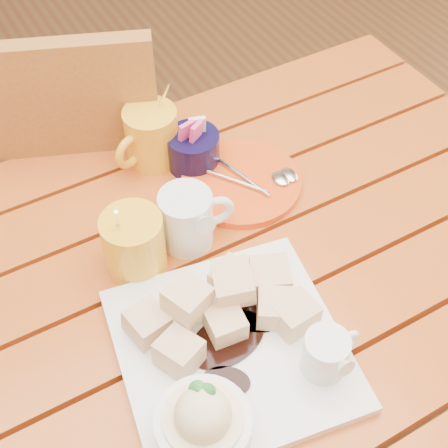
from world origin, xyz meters
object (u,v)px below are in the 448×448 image
coffee_mug_right (136,242)px  chair_far (57,191)px  table (205,336)px  dessert_plate (229,358)px  coffee_mug_left (150,136)px  orange_saucer (242,182)px

coffee_mug_right → chair_far: size_ratio=0.15×
table → coffee_mug_right: 0.19m
dessert_plate → chair_far: chair_far is taller
dessert_plate → coffee_mug_left: (0.08, 0.40, 0.02)m
coffee_mug_right → orange_saucer: size_ratio=0.75×
table → coffee_mug_left: bearing=78.6°
dessert_plate → chair_far: size_ratio=0.33×
table → coffee_mug_right: size_ratio=8.43×
dessert_plate → orange_saucer: 0.33m
dessert_plate → coffee_mug_left: 0.40m
orange_saucer → dessert_plate: bearing=-123.7°
chair_far → orange_saucer: bearing=145.1°
dessert_plate → coffee_mug_right: 0.21m
orange_saucer → coffee_mug_left: bearing=127.9°
table → orange_saucer: 0.25m
coffee_mug_right → chair_far: 0.49m
table → dessert_plate: 0.18m
coffee_mug_left → coffee_mug_right: (-0.11, -0.19, -0.00)m
table → dessert_plate: size_ratio=3.77×
chair_far → table: bearing=120.3°
coffee_mug_right → orange_saucer: bearing=7.5°
coffee_mug_left → coffee_mug_right: bearing=-141.5°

